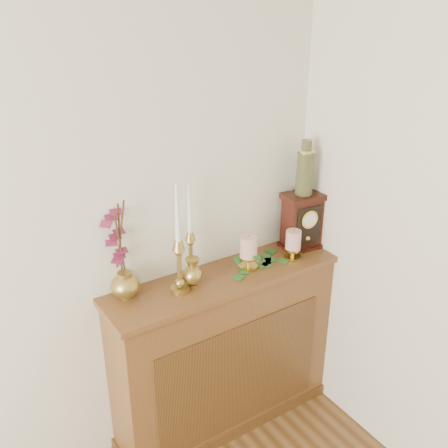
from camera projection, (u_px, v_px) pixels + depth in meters
console_shelf at (225, 355)px, 2.78m from camera, size 1.24×0.34×0.93m
candlestick_left at (179, 258)px, 2.37m from camera, size 0.09×0.09×0.54m
candlestick_center at (190, 247)px, 2.51m from camera, size 0.08×0.08×0.47m
bud_vase at (193, 273)px, 2.44m from camera, size 0.09×0.09×0.15m
ginger_jar at (118, 252)px, 2.32m from camera, size 0.20×0.22×0.50m
pillar_candle_left at (248, 251)px, 2.59m from camera, size 0.10×0.10×0.19m
pillar_candle_right at (293, 243)px, 2.69m from camera, size 0.09×0.09×0.17m
ivy_garland at (263, 259)px, 2.69m from camera, size 0.50×0.23×0.09m
mantel_clock at (302, 222)px, 2.78m from camera, size 0.22×0.17×0.31m
ceramic_vase at (305, 170)px, 2.67m from camera, size 0.09×0.09×0.29m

